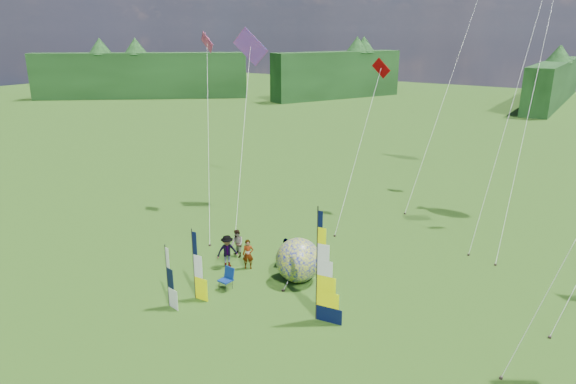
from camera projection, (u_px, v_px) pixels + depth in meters
The scene contains 17 objects.
ground at pixel (255, 347), 21.22m from camera, with size 220.00×220.00×0.00m, color #2F5914.
treeline_ring at pixel (253, 259), 20.01m from camera, with size 210.00×210.00×8.00m, color #225320, non-canonical shape.
feather_banner_main at pixel (317, 267), 22.47m from camera, with size 1.41×0.10×5.23m, color black, non-canonical shape.
side_banner_left at pixel (194, 265), 24.57m from camera, with size 0.98×0.10×3.51m, color #FFFD00, non-canonical shape.
side_banner_far at pixel (167, 277), 23.93m from camera, with size 0.91×0.10×3.04m, color white, non-canonical shape.
bol_inflatable at pixel (298, 260), 26.49m from camera, with size 2.33×2.33×2.33m, color #000480.
spectator_a at pixel (248, 254), 27.96m from camera, with size 0.61×0.40×1.67m, color #66594C.
spectator_b at pixel (237, 243), 29.42m from camera, with size 0.79×0.39×1.63m, color #66594C.
spectator_c at pixel (227, 251), 28.15m from camera, with size 1.19×0.44×1.84m, color #66594C.
spectator_d at pixel (286, 252), 28.29m from camera, with size 0.95×0.39×1.62m, color #66594C.
camp_chair at pixel (226, 279), 25.77m from camera, with size 0.65×0.65×1.14m, color navy, non-canonical shape.
kite_whale at pixel (535, 81), 30.70m from camera, with size 3.78×15.80×19.19m, color black, non-canonical shape.
kite_rainbow_delta at pixel (243, 120), 33.73m from camera, with size 8.69×11.98×13.64m, color #EF345F, non-canonical shape.
small_kite_red at pixel (359, 140), 33.51m from camera, with size 2.68×8.97×11.22m, color #C10006, non-canonical shape.
small_kite_orange at pixel (513, 96), 30.15m from camera, with size 3.23×10.44×17.61m, color #D68800, non-canonical shape.
small_kite_pink at pixel (208, 128), 33.02m from camera, with size 7.67×8.84×12.94m, color #E93480, non-canonical shape.
small_kite_green at pixel (449, 79), 37.29m from camera, with size 3.94×12.49×18.20m, color green, non-canonical shape.
Camera 1 is at (11.17, -14.53, 12.56)m, focal length 32.00 mm.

